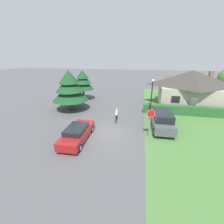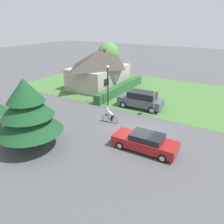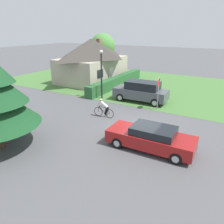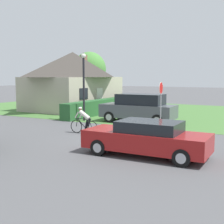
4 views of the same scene
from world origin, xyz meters
The scene contains 11 objects.
ground_plane centered at (0.00, 0.00, 0.00)m, with size 140.00×140.00×0.00m, color #515154.
grass_verge_right centered at (11.76, 4.00, 0.01)m, with size 16.00×36.00×0.01m, color #477538.
cottage_house centered at (10.19, 10.98, 2.70)m, with size 9.24×6.39×5.21m.
hedge_row centered at (9.24, 6.84, 0.58)m, with size 11.32×0.90×1.17m, color #285B2D.
sedan_left_lane centered at (-2.19, -1.61, 0.69)m, with size 1.92×4.83×1.37m.
cyclist centered at (0.55, 3.17, 0.69)m, with size 0.44×1.69×1.43m.
parked_suv_right centered at (5.47, 2.22, 0.96)m, with size 2.09×4.93×1.89m.
stop_sign centered at (4.12, 0.19, 1.92)m, with size 0.71×0.08×2.71m.
street_lamp centered at (4.42, 5.83, 2.81)m, with size 0.32×0.32×4.62m.
conifer_tall_near centered at (-6.27, 5.83, 3.12)m, with size 4.78×4.78×5.40m.
deciduous_tree_right centered at (16.30, 13.20, 3.77)m, with size 3.67×3.67×5.71m.
Camera 2 is at (-15.42, -6.78, 8.96)m, focal length 35.00 mm.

